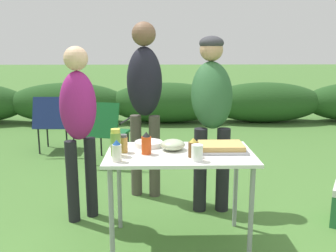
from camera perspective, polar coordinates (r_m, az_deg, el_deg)
The scene contains 17 objects.
ground_plane at distance 3.10m, azimuth 1.71°, elevation -17.31°, with size 60.00×60.00×0.00m, color #477533.
shrub_hedge at distance 7.60m, azimuth -0.21°, elevation 3.59°, with size 14.40×0.90×0.81m.
folding_table at distance 2.83m, azimuth 1.80°, elevation -5.54°, with size 1.10×0.64×0.74m.
food_tray at distance 2.88m, azimuth 8.06°, elevation -3.23°, with size 0.38×0.28×0.06m.
plate_stack at distance 2.98m, azimuth -2.98°, elevation -2.73°, with size 0.22×0.22×0.04m, color white.
mixing_bowl at distance 2.87m, azimuth 0.74°, elevation -2.87°, with size 0.19×0.19×0.08m, color #ADBC99.
paper_cup_stack at distance 2.60m, azimuth 4.45°, elevation -4.11°, with size 0.08×0.08×0.12m, color white.
hot_sauce_bottle at distance 2.76m, azimuth -3.32°, elevation -2.67°, with size 0.07×0.07×0.17m.
spice_jar at distance 2.82m, azimuth -6.84°, elevation -2.69°, with size 0.07×0.07×0.14m.
relish_jar at distance 2.73m, azimuth -7.97°, elevation -2.53°, with size 0.07×0.07×0.20m.
mayo_bottle at distance 2.60m, azimuth -7.82°, elevation -3.84°, with size 0.07×0.07×0.15m.
beer_bottle at distance 2.69m, azimuth 3.86°, elevation -3.35°, with size 0.07×0.07×0.14m.
standing_person_in_dark_puffer at distance 3.48m, azimuth 6.67°, elevation 3.44°, with size 0.39×0.50×1.62m.
standing_person_with_beanie at distance 3.72m, azimuth -3.60°, elevation 5.06°, with size 0.40×0.32×1.75m.
standing_person_in_red_jacket at distance 3.28m, azimuth -13.44°, elevation 1.25°, with size 0.40×0.38×1.52m.
camp_chair_green_behind_table at distance 4.95m, azimuth -9.44°, elevation -0.41°, with size 0.59×0.68×0.83m.
camp_chair_near_hedge at distance 5.64m, azimuth -17.05°, elevation 0.76°, with size 0.49×0.60×0.83m.
Camera 1 is at (-0.15, -2.70, 1.52)m, focal length 40.00 mm.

